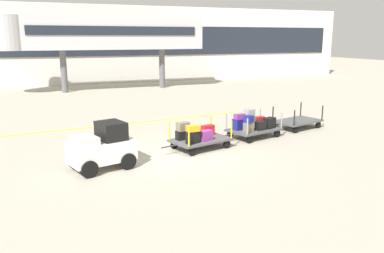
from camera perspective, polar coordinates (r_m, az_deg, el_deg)
ground_plane at (r=14.87m, az=-1.56°, el=-4.18°), size 120.00×120.00×0.00m
apron_lead_line at (r=20.52m, az=-9.91°, el=0.38°), size 14.45×1.72×0.01m
terminal_building at (r=39.63m, az=-15.12°, el=11.36°), size 56.76×2.51×7.36m
jet_bridge at (r=33.67m, az=-14.18°, el=12.88°), size 17.12×3.00×5.98m
baggage_tug at (r=13.47m, az=-12.82°, el=-2.96°), size 2.31×1.68×1.58m
baggage_cart_lead at (r=15.56m, az=0.80°, el=-1.39°), size 3.09×1.95×1.10m
baggage_cart_middle at (r=17.56m, az=8.80°, el=0.22°), size 3.09×1.95×1.23m
baggage_cart_tail at (r=19.84m, az=14.98°, el=0.72°), size 3.09×1.95×1.10m
safety_cone_near at (r=19.23m, az=-11.13°, el=0.33°), size 0.36×0.36×0.55m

